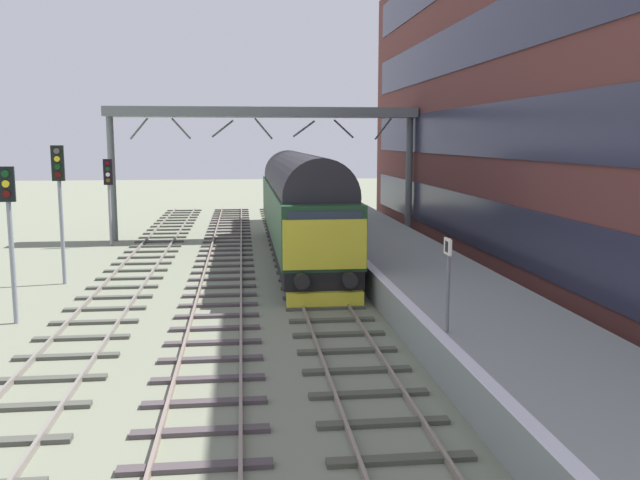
# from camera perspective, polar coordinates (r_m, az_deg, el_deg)

# --- Properties ---
(ground_plane) EXTENTS (140.00, 140.00, 0.00)m
(ground_plane) POSITION_cam_1_polar(r_m,az_deg,el_deg) (22.79, 0.04, -4.94)
(ground_plane) COLOR slate
(ground_plane) RESTS_ON ground
(track_main) EXTENTS (2.50, 60.00, 0.15)m
(track_main) POSITION_cam_1_polar(r_m,az_deg,el_deg) (22.77, 0.04, -4.81)
(track_main) COLOR gray
(track_main) RESTS_ON ground
(track_adjacent_west) EXTENTS (2.50, 60.00, 0.15)m
(track_adjacent_west) POSITION_cam_1_polar(r_m,az_deg,el_deg) (22.65, -8.45, -4.97)
(track_adjacent_west) COLOR gray
(track_adjacent_west) RESTS_ON ground
(track_adjacent_far_west) EXTENTS (2.50, 60.00, 0.15)m
(track_adjacent_far_west) POSITION_cam_1_polar(r_m,az_deg,el_deg) (23.04, -17.20, -5.03)
(track_adjacent_far_west) COLOR slate
(track_adjacent_far_west) RESTS_ON ground
(station_platform) EXTENTS (4.00, 44.00, 1.01)m
(station_platform) POSITION_cam_1_polar(r_m,az_deg,el_deg) (23.35, 8.86, -3.46)
(station_platform) COLOR gray
(station_platform) RESTS_ON ground
(station_building) EXTENTS (5.04, 40.47, 14.47)m
(station_building) POSITION_cam_1_polar(r_m,az_deg,el_deg) (29.07, 17.86, 11.90)
(station_building) COLOR brown
(station_building) RESTS_ON ground
(diesel_locomotive) EXTENTS (2.74, 18.42, 4.68)m
(diesel_locomotive) POSITION_cam_1_polar(r_m,az_deg,el_deg) (30.03, -1.66, 3.09)
(diesel_locomotive) COLOR black
(diesel_locomotive) RESTS_ON ground
(signal_post_near) EXTENTS (0.44, 0.22, 4.52)m
(signal_post_near) POSITION_cam_1_polar(r_m,az_deg,el_deg) (21.13, -24.57, 1.24)
(signal_post_near) COLOR gray
(signal_post_near) RESTS_ON ground
(signal_post_mid) EXTENTS (0.44, 0.22, 5.06)m
(signal_post_mid) POSITION_cam_1_polar(r_m,az_deg,el_deg) (26.33, -20.97, 3.55)
(signal_post_mid) COLOR gray
(signal_post_mid) RESTS_ON ground
(signal_post_far) EXTENTS (0.44, 0.22, 4.32)m
(signal_post_far) POSITION_cam_1_polar(r_m,az_deg,el_deg) (35.26, -17.27, 4.07)
(signal_post_far) COLOR gray
(signal_post_far) RESTS_ON ground
(platform_number_sign) EXTENTS (0.10, 0.44, 2.11)m
(platform_number_sign) POSITION_cam_1_polar(r_m,az_deg,el_deg) (15.27, 10.67, -2.55)
(platform_number_sign) COLOR slate
(platform_number_sign) RESTS_ON station_platform
(overhead_footbridge) EXTENTS (16.14, 2.00, 6.93)m
(overhead_footbridge) POSITION_cam_1_polar(r_m,az_deg,el_deg) (36.37, -4.77, 10.10)
(overhead_footbridge) COLOR slate
(overhead_footbridge) RESTS_ON ground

